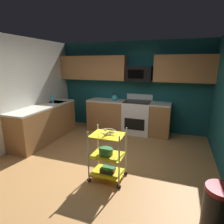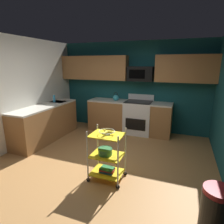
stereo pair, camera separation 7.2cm
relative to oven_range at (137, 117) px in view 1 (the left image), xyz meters
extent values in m
cube|color=#A87542|center=(-0.28, -2.10, -0.50)|extent=(4.40, 4.80, 0.04)
cube|color=#14474C|center=(-0.28, 0.33, 0.82)|extent=(4.52, 0.06, 2.60)
cube|color=silver|center=(-2.51, -2.10, 0.82)|extent=(0.06, 4.80, 2.60)
cube|color=#9E6B3D|center=(-0.28, 0.00, -0.04)|extent=(2.41, 0.60, 0.88)
cube|color=beige|center=(-0.28, 0.00, 0.42)|extent=(2.41, 0.60, 0.04)
cube|color=#9E6B3D|center=(-2.18, -1.33, -0.04)|extent=(0.60, 2.05, 0.88)
cube|color=beige|center=(-2.18, -1.33, 0.42)|extent=(0.60, 2.05, 0.04)
cube|color=#B7BABC|center=(-2.18, -0.75, 0.36)|extent=(0.44, 0.36, 0.16)
cube|color=white|center=(0.00, 0.00, -0.02)|extent=(0.76, 0.64, 0.92)
cube|color=black|center=(0.00, -0.33, -0.13)|extent=(0.56, 0.01, 0.32)
cube|color=white|center=(0.00, 0.29, 0.53)|extent=(0.76, 0.06, 0.18)
cube|color=black|center=(0.00, 0.00, 0.45)|extent=(0.72, 0.60, 0.02)
cube|color=#9E6B3D|center=(-1.44, 0.13, 1.37)|extent=(2.08, 0.33, 0.70)
cube|color=#9E6B3D|center=(1.16, 0.13, 1.37)|extent=(1.52, 0.33, 0.70)
cube|color=black|center=(0.00, 0.11, 1.22)|extent=(0.70, 0.38, 0.40)
cube|color=black|center=(-0.06, -0.09, 1.22)|extent=(0.44, 0.01, 0.24)
cylinder|color=silver|center=(-0.24, -2.66, 0.00)|extent=(0.02, 0.02, 0.88)
cylinder|color=black|center=(-0.24, -2.66, -0.44)|extent=(0.07, 0.02, 0.07)
cylinder|color=silver|center=(0.30, -2.66, 0.00)|extent=(0.02, 0.02, 0.88)
cylinder|color=black|center=(0.30, -2.66, -0.44)|extent=(0.07, 0.02, 0.07)
cylinder|color=silver|center=(-0.24, -2.25, 0.00)|extent=(0.02, 0.02, 0.88)
cylinder|color=black|center=(-0.24, -2.25, -0.44)|extent=(0.07, 0.02, 0.07)
cylinder|color=silver|center=(0.30, -2.25, 0.00)|extent=(0.02, 0.02, 0.88)
cylinder|color=black|center=(0.30, -2.25, -0.44)|extent=(0.07, 0.02, 0.07)
cube|color=yellow|center=(0.03, -2.45, -0.36)|extent=(0.54, 0.41, 0.02)
cube|color=yellow|center=(0.03, -2.45, -0.03)|extent=(0.54, 0.41, 0.02)
cube|color=yellow|center=(0.03, -2.45, 0.34)|extent=(0.54, 0.41, 0.02)
torus|color=silver|center=(0.03, -2.45, 0.41)|extent=(0.27, 0.27, 0.01)
cylinder|color=silver|center=(0.03, -2.45, 0.36)|extent=(0.12, 0.12, 0.02)
ellipsoid|color=yellow|center=(0.08, -2.44, 0.40)|extent=(0.17, 0.09, 0.04)
ellipsoid|color=yellow|center=(-0.01, -2.42, 0.40)|extent=(0.15, 0.14, 0.04)
ellipsoid|color=yellow|center=(0.02, -2.50, 0.40)|extent=(0.08, 0.17, 0.04)
cylinder|color=#387F4C|center=(-0.01, -2.45, 0.04)|extent=(0.24, 0.24, 0.11)
torus|color=#387F4C|center=(-0.01, -2.45, 0.09)|extent=(0.25, 0.25, 0.01)
cube|color=#1E4C8C|center=(0.03, -2.45, -0.33)|extent=(0.23, 0.18, 0.03)
cube|color=#B22626|center=(0.03, -2.45, -0.31)|extent=(0.26, 0.16, 0.03)
cube|color=#26723F|center=(0.03, -2.45, -0.28)|extent=(0.24, 0.18, 0.03)
sphere|color=teal|center=(-0.69, 0.00, 0.51)|extent=(0.18, 0.18, 0.18)
sphere|color=black|center=(-0.69, 0.00, 0.60)|extent=(0.03, 0.03, 0.03)
cone|color=teal|center=(-0.61, 0.00, 0.53)|extent=(0.09, 0.04, 0.06)
torus|color=black|center=(-0.69, 0.00, 0.63)|extent=(0.12, 0.01, 0.12)
cylinder|color=#2D8CBF|center=(-2.21, -0.88, 0.54)|extent=(0.06, 0.06, 0.20)
cylinder|color=black|center=(1.62, -3.11, -0.18)|extent=(0.34, 0.34, 0.60)
cylinder|color=maroon|center=(1.62, -3.11, 0.15)|extent=(0.33, 0.33, 0.06)
camera|label=1|loc=(1.09, -5.22, 1.50)|focal=30.37mm
camera|label=2|loc=(1.16, -5.19, 1.50)|focal=30.37mm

